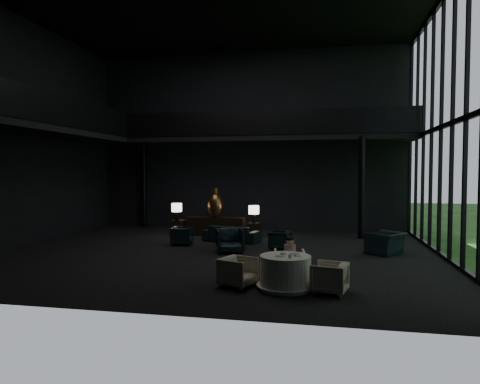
% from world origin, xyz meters
% --- Properties ---
extents(floor, '(14.00, 12.00, 0.02)m').
position_xyz_m(floor, '(0.00, 0.00, 0.00)').
color(floor, black).
rests_on(floor, ground).
extents(wall_back, '(14.00, 0.04, 8.00)m').
position_xyz_m(wall_back, '(0.00, 6.00, 4.00)').
color(wall_back, black).
rests_on(wall_back, ground).
extents(wall_front, '(14.00, 0.04, 8.00)m').
position_xyz_m(wall_front, '(0.00, -6.00, 4.00)').
color(wall_front, black).
rests_on(wall_front, ground).
extents(wall_left, '(0.04, 12.00, 8.00)m').
position_xyz_m(wall_left, '(-7.00, 0.00, 4.00)').
color(wall_left, black).
rests_on(wall_left, ground).
extents(curtain_wall, '(0.20, 12.00, 8.00)m').
position_xyz_m(curtain_wall, '(6.95, 0.00, 4.00)').
color(curtain_wall, black).
rests_on(curtain_wall, ground).
extents(mezzanine_left, '(2.00, 12.00, 0.25)m').
position_xyz_m(mezzanine_left, '(-6.00, 0.00, 4.00)').
color(mezzanine_left, black).
rests_on(mezzanine_left, wall_left).
extents(mezzanine_back, '(12.00, 2.00, 0.25)m').
position_xyz_m(mezzanine_back, '(1.00, 5.00, 4.00)').
color(mezzanine_back, black).
rests_on(mezzanine_back, wall_back).
extents(railing_left, '(0.06, 12.00, 1.00)m').
position_xyz_m(railing_left, '(-5.00, 0.00, 4.60)').
color(railing_left, black).
rests_on(railing_left, mezzanine_left).
extents(railing_back, '(12.00, 0.06, 1.00)m').
position_xyz_m(railing_back, '(1.00, 4.00, 4.60)').
color(railing_back, black).
rests_on(railing_back, mezzanine_back).
extents(column_nw, '(0.24, 0.24, 4.00)m').
position_xyz_m(column_nw, '(-5.00, 5.70, 2.00)').
color(column_nw, black).
rests_on(column_nw, floor).
extents(column_ne, '(0.24, 0.24, 4.00)m').
position_xyz_m(column_ne, '(4.80, 4.00, 2.00)').
color(column_ne, black).
rests_on(column_ne, floor).
extents(console, '(2.36, 0.54, 0.75)m').
position_xyz_m(console, '(-0.97, 3.64, 0.38)').
color(console, black).
rests_on(console, floor).
extents(bronze_urn, '(0.64, 0.64, 1.19)m').
position_xyz_m(bronze_urn, '(-0.97, 3.58, 1.26)').
color(bronze_urn, '#A2671E').
rests_on(bronze_urn, console).
extents(side_table_left, '(0.54, 0.54, 0.60)m').
position_xyz_m(side_table_left, '(-2.57, 3.74, 0.30)').
color(side_table_left, black).
rests_on(side_table_left, floor).
extents(table_lamp_left, '(0.42, 0.42, 0.71)m').
position_xyz_m(table_lamp_left, '(-2.57, 3.45, 1.11)').
color(table_lamp_left, black).
rests_on(table_lamp_left, side_table_left).
extents(side_table_right, '(0.51, 0.51, 0.56)m').
position_xyz_m(side_table_right, '(0.63, 3.65, 0.28)').
color(side_table_right, black).
rests_on(side_table_right, floor).
extents(table_lamp_right, '(0.42, 0.42, 0.70)m').
position_xyz_m(table_lamp_right, '(0.63, 3.53, 1.06)').
color(table_lamp_right, black).
rests_on(table_lamp_right, side_table_right).
extents(sofa, '(2.16, 1.02, 0.81)m').
position_xyz_m(sofa, '(0.00, 2.28, 0.41)').
color(sofa, '#0E262F').
rests_on(sofa, floor).
extents(lounge_armchair_west, '(0.65, 0.69, 0.65)m').
position_xyz_m(lounge_armchair_west, '(-1.56, 1.22, 0.33)').
color(lounge_armchair_west, black).
rests_on(lounge_armchair_west, floor).
extents(lounge_armchair_east, '(0.64, 0.67, 0.61)m').
position_xyz_m(lounge_armchair_east, '(1.93, 1.03, 0.30)').
color(lounge_armchair_east, black).
rests_on(lounge_armchair_east, floor).
extents(lounge_armchair_south, '(1.16, 1.12, 0.95)m').
position_xyz_m(lounge_armchair_south, '(0.41, 0.10, 0.48)').
color(lounge_armchair_south, black).
rests_on(lounge_armchair_south, floor).
extents(window_armchair, '(1.20, 1.26, 0.93)m').
position_xyz_m(window_armchair, '(5.29, 0.80, 0.46)').
color(window_armchair, black).
rests_on(window_armchair, floor).
extents(coffee_table, '(1.12, 1.12, 0.39)m').
position_xyz_m(coffee_table, '(0.22, 1.12, 0.20)').
color(coffee_table, black).
rests_on(coffee_table, floor).
extents(dining_table, '(1.28, 1.28, 0.75)m').
position_xyz_m(dining_table, '(2.55, -3.83, 0.33)').
color(dining_table, white).
rests_on(dining_table, floor).
extents(dining_chair_north, '(0.82, 0.78, 0.75)m').
position_xyz_m(dining_chair_north, '(2.56, -2.82, 0.38)').
color(dining_chair_north, beige).
rests_on(dining_chair_north, floor).
extents(dining_chair_east, '(0.75, 0.78, 0.68)m').
position_xyz_m(dining_chair_east, '(3.50, -3.95, 0.34)').
color(dining_chair_east, beige).
rests_on(dining_chair_east, floor).
extents(dining_chair_west, '(0.82, 0.84, 0.68)m').
position_xyz_m(dining_chair_west, '(1.47, -3.79, 0.34)').
color(dining_chair_west, beige).
rests_on(dining_chair_west, floor).
extents(child, '(0.28, 0.28, 0.60)m').
position_xyz_m(child, '(2.57, -2.93, 0.75)').
color(child, pink).
rests_on(child, dining_chair_north).
extents(plate_a, '(0.27, 0.27, 0.01)m').
position_xyz_m(plate_a, '(2.44, -3.93, 0.76)').
color(plate_a, white).
rests_on(plate_a, dining_table).
extents(plate_b, '(0.24, 0.24, 0.02)m').
position_xyz_m(plate_b, '(2.73, -3.63, 0.76)').
color(plate_b, white).
rests_on(plate_b, dining_table).
extents(saucer, '(0.19, 0.19, 0.01)m').
position_xyz_m(saucer, '(2.82, -3.86, 0.76)').
color(saucer, white).
rests_on(saucer, dining_table).
extents(coffee_cup, '(0.09, 0.09, 0.06)m').
position_xyz_m(coffee_cup, '(2.77, -3.88, 0.79)').
color(coffee_cup, white).
rests_on(coffee_cup, saucer).
extents(cereal_bowl, '(0.15, 0.15, 0.08)m').
position_xyz_m(cereal_bowl, '(2.49, -3.75, 0.79)').
color(cereal_bowl, white).
rests_on(cereal_bowl, dining_table).
extents(cream_pot, '(0.08, 0.08, 0.07)m').
position_xyz_m(cream_pot, '(2.66, -4.09, 0.79)').
color(cream_pot, '#99999E').
rests_on(cream_pot, dining_table).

